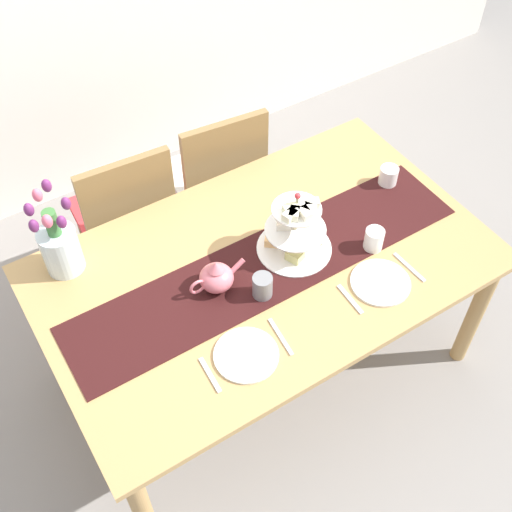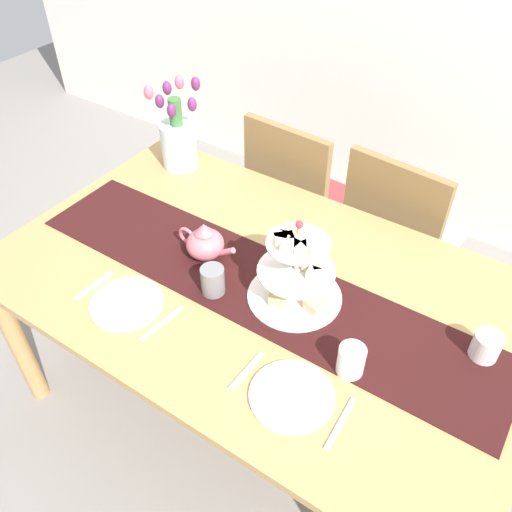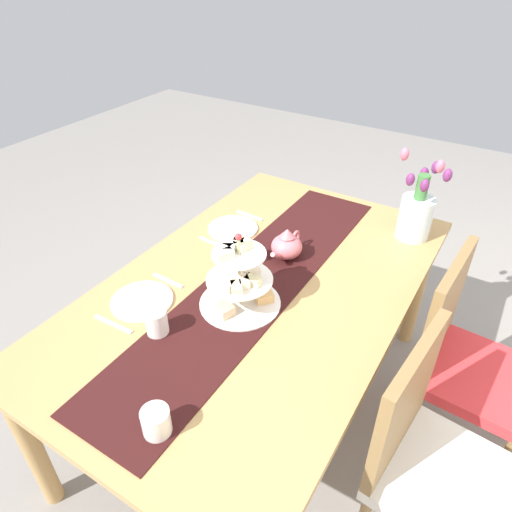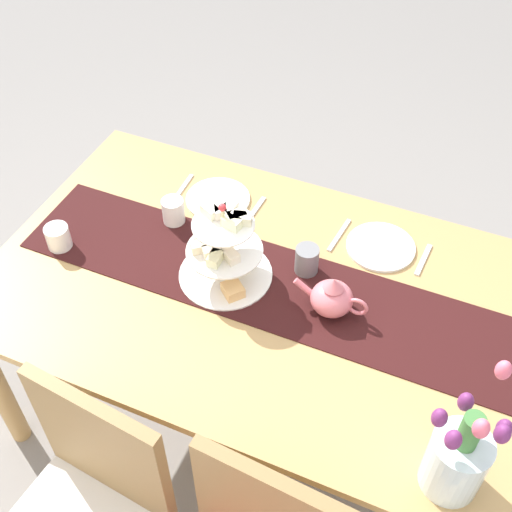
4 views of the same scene
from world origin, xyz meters
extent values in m
plane|color=gray|center=(0.00, 0.00, 0.00)|extent=(8.00, 8.00, 0.00)
cube|color=tan|center=(0.00, 0.00, 0.72)|extent=(1.76, 1.07, 0.03)
cylinder|color=tan|center=(-0.81, -0.47, 0.35)|extent=(0.07, 0.07, 0.70)
cylinder|color=tan|center=(0.81, -0.47, 0.35)|extent=(0.07, 0.07, 0.70)
cylinder|color=tan|center=(-0.81, 0.47, 0.35)|extent=(0.07, 0.07, 0.70)
cylinder|color=tan|center=(0.81, 0.47, 0.35)|extent=(0.07, 0.07, 0.70)
cylinder|color=olive|center=(-0.09, 1.00, 0.21)|extent=(0.04, 0.04, 0.41)
cylinder|color=olive|center=(-0.45, 1.03, 0.21)|extent=(0.04, 0.04, 0.41)
cylinder|color=olive|center=(-0.11, 0.64, 0.21)|extent=(0.04, 0.04, 0.41)
cylinder|color=olive|center=(-0.47, 0.67, 0.21)|extent=(0.04, 0.04, 0.41)
cube|color=red|center=(-0.28, 0.84, 0.43)|extent=(0.45, 0.45, 0.05)
cube|color=olive|center=(-0.29, 0.65, 0.69)|extent=(0.42, 0.06, 0.45)
cylinder|color=olive|center=(0.42, 1.00, 0.21)|extent=(0.04, 0.04, 0.41)
cylinder|color=olive|center=(0.06, 1.03, 0.21)|extent=(0.04, 0.04, 0.41)
cylinder|color=olive|center=(0.38, 0.64, 0.21)|extent=(0.04, 0.04, 0.41)
cylinder|color=olive|center=(0.02, 0.67, 0.21)|extent=(0.04, 0.04, 0.41)
cube|color=silver|center=(0.22, 0.84, 0.43)|extent=(0.46, 0.46, 0.05)
cube|color=olive|center=(0.20, 0.65, 0.69)|extent=(0.42, 0.08, 0.45)
cube|color=black|center=(0.00, -0.02, 0.74)|extent=(1.65, 0.35, 0.00)
cylinder|color=beige|center=(0.14, 0.00, 0.88)|extent=(0.01, 0.01, 0.28)
cylinder|color=white|center=(0.14, 0.00, 0.74)|extent=(0.30, 0.30, 0.01)
cylinder|color=white|center=(0.14, 0.00, 0.85)|extent=(0.24, 0.24, 0.01)
cylinder|color=white|center=(0.14, 0.00, 0.96)|extent=(0.19, 0.19, 0.01)
cube|color=beige|center=(0.22, -0.01, 0.76)|extent=(0.07, 0.07, 0.04)
cube|color=#EFB973|center=(0.08, 0.07, 0.76)|extent=(0.09, 0.09, 0.04)
cube|color=#D3D17C|center=(0.11, -0.05, 0.77)|extent=(0.07, 0.08, 0.04)
cube|color=beige|center=(0.21, 0.00, 0.87)|extent=(0.06, 0.04, 0.03)
cube|color=beige|center=(0.20, 0.03, 0.87)|extent=(0.07, 0.06, 0.03)
cube|color=beige|center=(0.16, 0.03, 0.87)|extent=(0.07, 0.06, 0.03)
cube|color=beige|center=(0.14, 0.06, 0.87)|extent=(0.04, 0.06, 0.03)
cube|color=beige|center=(0.10, 0.03, 0.87)|extent=(0.07, 0.06, 0.03)
cube|color=beige|center=(0.11, 0.00, 0.98)|extent=(0.06, 0.05, 0.03)
cube|color=beige|center=(0.09, -0.03, 0.98)|extent=(0.06, 0.05, 0.03)
cube|color=#F0E9C6|center=(0.10, -0.03, 0.98)|extent=(0.06, 0.07, 0.03)
cube|color=beige|center=(0.14, -0.05, 0.98)|extent=(0.04, 0.06, 0.03)
cube|color=silver|center=(0.16, -0.03, 0.98)|extent=(0.06, 0.07, 0.03)
cube|color=beige|center=(0.19, -0.02, 0.98)|extent=(0.07, 0.06, 0.03)
sphere|color=red|center=(0.14, 0.00, 1.03)|extent=(0.02, 0.02, 0.02)
ellipsoid|color=#D66B75|center=(-0.22, 0.00, 0.79)|extent=(0.13, 0.13, 0.10)
cone|color=#D66B75|center=(-0.22, 0.00, 0.86)|extent=(0.06, 0.06, 0.04)
cylinder|color=#D66B75|center=(-0.13, 0.00, 0.80)|extent=(0.07, 0.02, 0.06)
torus|color=#D66B75|center=(-0.30, 0.00, 0.79)|extent=(0.07, 0.01, 0.07)
cylinder|color=silver|center=(-0.66, 0.40, 0.83)|extent=(0.15, 0.15, 0.19)
cylinder|color=#3D7538|center=(-0.66, 0.40, 0.97)|extent=(0.05, 0.05, 0.12)
ellipsoid|color=#6B2860|center=(-0.59, 0.42, 1.02)|extent=(0.04, 0.04, 0.06)
ellipsoid|color=#6B2860|center=(-0.63, 0.49, 1.07)|extent=(0.04, 0.04, 0.06)
ellipsoid|color=#E5607A|center=(-0.67, 0.45, 1.08)|extent=(0.04, 0.04, 0.06)
ellipsoid|color=#6B2860|center=(-0.72, 0.43, 1.05)|extent=(0.04, 0.04, 0.06)
ellipsoid|color=#6B2860|center=(-0.73, 0.39, 1.01)|extent=(0.04, 0.04, 0.06)
ellipsoid|color=#E5607A|center=(-0.69, 0.30, 1.10)|extent=(0.04, 0.04, 0.06)
ellipsoid|color=#6B2860|center=(-0.64, 0.35, 1.01)|extent=(0.04, 0.04, 0.06)
cylinder|color=white|center=(0.70, 0.10, 0.78)|extent=(0.08, 0.08, 0.08)
cylinder|color=white|center=(-0.29, -0.32, 0.74)|extent=(0.23, 0.23, 0.01)
cube|color=silver|center=(-0.43, -0.32, 0.74)|extent=(0.02, 0.15, 0.01)
cube|color=silver|center=(-0.14, -0.32, 0.74)|extent=(0.03, 0.17, 0.01)
cylinder|color=white|center=(0.32, -0.32, 0.74)|extent=(0.23, 0.23, 0.01)
cube|color=silver|center=(0.17, -0.32, 0.74)|extent=(0.02, 0.15, 0.01)
cube|color=silver|center=(0.46, -0.32, 0.74)|extent=(0.02, 0.17, 0.01)
cylinder|color=slate|center=(-0.09, -0.12, 0.79)|extent=(0.08, 0.08, 0.09)
cylinder|color=white|center=(0.41, -0.16, 0.78)|extent=(0.08, 0.08, 0.09)
camera|label=1|loc=(-0.90, -1.35, 2.67)|focal=45.29mm
camera|label=2|loc=(0.69, -1.04, 1.96)|focal=37.36mm
camera|label=3|loc=(1.20, 0.73, 1.85)|focal=32.23mm
camera|label=4|loc=(-0.52, 1.26, 2.32)|focal=46.60mm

